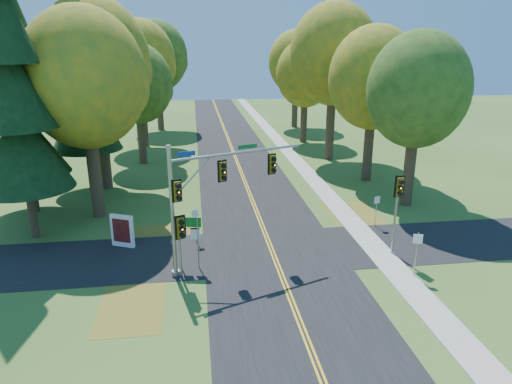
{
  "coord_description": "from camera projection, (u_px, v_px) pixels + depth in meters",
  "views": [
    {
      "loc": [
        -4.24,
        -22.27,
        11.66
      ],
      "look_at": [
        -0.74,
        3.54,
        3.2
      ],
      "focal_mm": 32.0,
      "sensor_mm": 36.0,
      "label": 1
    }
  ],
  "objects": [
    {
      "name": "tree_w_c",
      "position": [
        138.0,
        84.0,
        44.52
      ],
      "size": [
        6.8,
        6.8,
        11.91
      ],
      "color": "#38281C",
      "rests_on": "ground"
    },
    {
      "name": "tree_e_e",
      "position": [
        296.0,
        62.0,
        64.71
      ],
      "size": [
        7.8,
        7.8,
        13.74
      ],
      "color": "#38281C",
      "rests_on": "ground"
    },
    {
      "name": "leaf_patch_e",
      "position": [
        359.0,
        220.0,
        31.66
      ],
      "size": [
        3.5,
        8.0,
        0.0
      ],
      "primitive_type": "cube",
      "color": "brown",
      "rests_on": "ground"
    },
    {
      "name": "road_main",
      "position": [
        278.0,
        266.0,
        25.13
      ],
      "size": [
        8.0,
        160.0,
        0.02
      ],
      "primitive_type": "cube",
      "color": "black",
      "rests_on": "ground"
    },
    {
      "name": "tree_e_d",
      "position": [
        306.0,
        74.0,
        54.75
      ],
      "size": [
        7.0,
        7.0,
        12.32
      ],
      "color": "#38281C",
      "rests_on": "ground"
    },
    {
      "name": "east_signal_pole",
      "position": [
        398.0,
        196.0,
        25.36
      ],
      "size": [
        0.55,
        0.64,
        4.8
      ],
      "rotation": [
        0.0,
        0.0,
        -0.15
      ],
      "color": "gray",
      "rests_on": "ground"
    },
    {
      "name": "reg_sign_e_south",
      "position": [
        417.0,
        247.0,
        23.52
      ],
      "size": [
        0.47,
        0.15,
        2.48
      ],
      "rotation": [
        0.0,
        0.0,
        -0.25
      ],
      "color": "gray",
      "rests_on": "ground"
    },
    {
      "name": "leaf_patch_w_near",
      "position": [
        162.0,
        243.0,
        28.07
      ],
      "size": [
        4.0,
        6.0,
        0.0
      ],
      "primitive_type": "cube",
      "color": "brown",
      "rests_on": "ground"
    },
    {
      "name": "tree_w_d",
      "position": [
        140.0,
        61.0,
        52.1
      ],
      "size": [
        8.2,
        8.2,
        14.56
      ],
      "color": "#38281C",
      "rests_on": "ground"
    },
    {
      "name": "leaf_patch_w_far",
      "position": [
        132.0,
        305.0,
        21.35
      ],
      "size": [
        3.0,
        5.0,
        0.0
      ],
      "primitive_type": "cube",
      "color": "brown",
      "rests_on": "ground"
    },
    {
      "name": "ground",
      "position": [
        278.0,
        266.0,
        25.13
      ],
      "size": [
        160.0,
        160.0,
        0.0
      ],
      "primitive_type": "plane",
      "color": "#36561E",
      "rests_on": "ground"
    },
    {
      "name": "ped_signal_pole",
      "position": [
        180.0,
        232.0,
        22.93
      ],
      "size": [
        0.54,
        0.65,
        3.56
      ],
      "rotation": [
        0.0,
        0.0,
        0.36
      ],
      "color": "gray",
      "rests_on": "ground"
    },
    {
      "name": "tree_w_b",
      "position": [
        96.0,
        61.0,
        35.79
      ],
      "size": [
        8.6,
        8.6,
        15.38
      ],
      "color": "#38281C",
      "rests_on": "ground"
    },
    {
      "name": "tree_e_c",
      "position": [
        334.0,
        55.0,
        45.43
      ],
      "size": [
        8.8,
        8.8,
        15.79
      ],
      "color": "#38281C",
      "rests_on": "ground"
    },
    {
      "name": "traffic_mast",
      "position": [
        207.0,
        189.0,
        23.54
      ],
      "size": [
        7.28,
        3.18,
        7.04
      ],
      "rotation": [
        0.0,
        0.0,
        0.37
      ],
      "color": "gray",
      "rests_on": "ground"
    },
    {
      "name": "centerline_right",
      "position": [
        280.0,
        266.0,
        25.14
      ],
      "size": [
        0.1,
        160.0,
        0.01
      ],
      "primitive_type": "cube",
      "color": "gold",
      "rests_on": "road_main"
    },
    {
      "name": "reg_sign_w",
      "position": [
        195.0,
        219.0,
        27.75
      ],
      "size": [
        0.41,
        0.15,
        2.21
      ],
      "rotation": [
        0.0,
        0.0,
        0.29
      ],
      "color": "gray",
      "rests_on": "ground"
    },
    {
      "name": "pine_b",
      "position": [
        19.0,
        98.0,
        30.94
      ],
      "size": [
        5.6,
        5.6,
        17.31
      ],
      "color": "#38281C",
      "rests_on": "ground"
    },
    {
      "name": "tree_e_a",
      "position": [
        418.0,
        91.0,
        32.25
      ],
      "size": [
        7.2,
        7.2,
        12.73
      ],
      "color": "#38281C",
      "rests_on": "ground"
    },
    {
      "name": "route_sign_cluster",
      "position": [
        188.0,
        232.0,
        24.36
      ],
      "size": [
        1.39,
        0.32,
        3.01
      ],
      "rotation": [
        0.0,
        0.0,
        -0.2
      ],
      "color": "gray",
      "rests_on": "ground"
    },
    {
      "name": "pine_a",
      "position": [
        12.0,
        90.0,
        26.1
      ],
      "size": [
        5.6,
        5.6,
        19.48
      ],
      "color": "#38281C",
      "rests_on": "ground"
    },
    {
      "name": "pine_c",
      "position": [
        79.0,
        71.0,
        35.56
      ],
      "size": [
        5.6,
        5.6,
        20.56
      ],
      "color": "#38281C",
      "rests_on": "ground"
    },
    {
      "name": "reg_sign_e_north",
      "position": [
        377.0,
        206.0,
        30.17
      ],
      "size": [
        0.41,
        0.12,
        2.16
      ],
      "rotation": [
        0.0,
        0.0,
        0.23
      ],
      "color": "gray",
      "rests_on": "ground"
    },
    {
      "name": "sidewalk_east",
      "position": [
        385.0,
        259.0,
        25.92
      ],
      "size": [
        1.6,
        160.0,
        0.06
      ],
      "primitive_type": "cube",
      "color": "#9E998E",
      "rests_on": "ground"
    },
    {
      "name": "tree_w_a",
      "position": [
        86.0,
        79.0,
        29.63
      ],
      "size": [
        8.0,
        8.0,
        14.15
      ],
      "color": "#38281C",
      "rests_on": "ground"
    },
    {
      "name": "tree_w_e",
      "position": [
        157.0,
        56.0,
        62.43
      ],
      "size": [
        8.4,
        8.4,
        14.97
      ],
      "color": "#38281C",
      "rests_on": "ground"
    },
    {
      "name": "centerline_left",
      "position": [
        276.0,
        266.0,
        25.11
      ],
      "size": [
        0.1,
        160.0,
        0.01
      ],
      "primitive_type": "cube",
      "color": "gold",
      "rests_on": "road_main"
    },
    {
      "name": "road_cross",
      "position": [
        272.0,
        251.0,
        27.02
      ],
      "size": [
        60.0,
        6.0,
        0.02
      ],
      "primitive_type": "cube",
      "color": "black",
      "rests_on": "ground"
    },
    {
      "name": "tree_e_b",
      "position": [
        374.0,
        79.0,
        38.47
      ],
      "size": [
        7.6,
        7.6,
        13.33
      ],
      "color": "#38281C",
      "rests_on": "ground"
    },
    {
      "name": "info_kiosk",
      "position": [
        122.0,
        231.0,
        27.28
      ],
      "size": [
        1.42,
        0.79,
        2.03
      ],
      "rotation": [
        0.0,
        0.0,
        -0.43
      ],
      "color": "white",
      "rests_on": "ground"
    }
  ]
}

